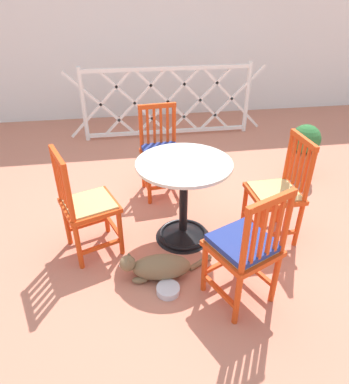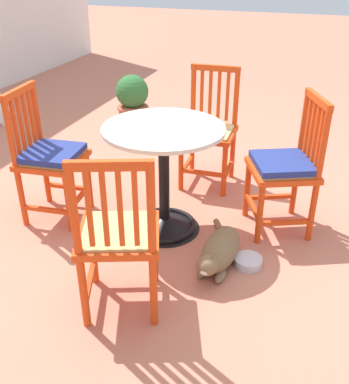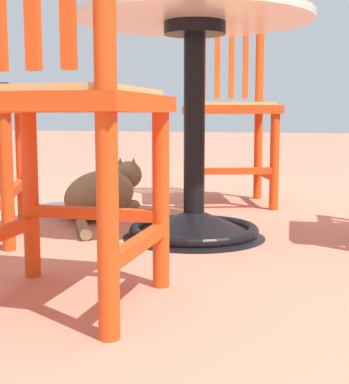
# 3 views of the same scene
# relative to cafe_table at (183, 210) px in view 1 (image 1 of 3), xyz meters

# --- Properties ---
(ground_plane) EXTENTS (24.00, 24.00, 0.00)m
(ground_plane) POSITION_rel_cafe_table_xyz_m (0.10, 0.04, -0.28)
(ground_plane) COLOR #C6755B
(building_wall_backdrop) EXTENTS (10.00, 0.20, 2.80)m
(building_wall_backdrop) POSITION_rel_cafe_table_xyz_m (0.10, 3.41, 1.12)
(building_wall_backdrop) COLOR white
(building_wall_backdrop) RESTS_ON ground_plane
(lattice_fence_panel) EXTENTS (2.76, 0.06, 1.00)m
(lattice_fence_panel) POSITION_rel_cafe_table_xyz_m (0.20, 2.37, 0.22)
(lattice_fence_panel) COLOR white
(lattice_fence_panel) RESTS_ON ground_plane
(cafe_table) EXTENTS (0.76, 0.76, 0.73)m
(cafe_table) POSITION_rel_cafe_table_xyz_m (0.00, 0.00, 0.00)
(cafe_table) COLOR black
(cafe_table) RESTS_ON ground_plane
(orange_chair_by_planter) EXTENTS (0.53, 0.53, 0.91)m
(orange_chair_by_planter) POSITION_rel_cafe_table_xyz_m (0.27, -0.73, 0.16)
(orange_chair_by_planter) COLOR #D64214
(orange_chair_by_planter) RESTS_ON ground_plane
(orange_chair_at_corner) EXTENTS (0.41, 0.41, 0.91)m
(orange_chair_at_corner) POSITION_rel_cafe_table_xyz_m (0.77, -0.09, 0.15)
(orange_chair_at_corner) COLOR #D64214
(orange_chair_at_corner) RESTS_ON ground_plane
(orange_chair_facing_out) EXTENTS (0.44, 0.44, 0.91)m
(orange_chair_facing_out) POSITION_rel_cafe_table_xyz_m (-0.09, 0.79, 0.16)
(orange_chair_facing_out) COLOR #D64214
(orange_chair_facing_out) RESTS_ON ground_plane
(orange_chair_near_fence) EXTENTS (0.52, 0.52, 0.91)m
(orange_chair_near_fence) POSITION_rel_cafe_table_xyz_m (-0.78, -0.05, 0.15)
(orange_chair_near_fence) COLOR #D64214
(orange_chair_near_fence) RESTS_ON ground_plane
(tabby_cat) EXTENTS (0.74, 0.27, 0.23)m
(tabby_cat) POSITION_rel_cafe_table_xyz_m (-0.28, -0.45, -0.19)
(tabby_cat) COLOR brown
(tabby_cat) RESTS_ON ground_plane
(terracotta_planter) EXTENTS (0.32, 0.32, 0.62)m
(terracotta_planter) POSITION_rel_cafe_table_xyz_m (1.51, 0.89, 0.04)
(terracotta_planter) COLOR #B25B3D
(terracotta_planter) RESTS_ON ground_plane
(pet_water_bowl) EXTENTS (0.17, 0.17, 0.05)m
(pet_water_bowl) POSITION_rel_cafe_table_xyz_m (-0.22, -0.62, -0.26)
(pet_water_bowl) COLOR silver
(pet_water_bowl) RESTS_ON ground_plane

